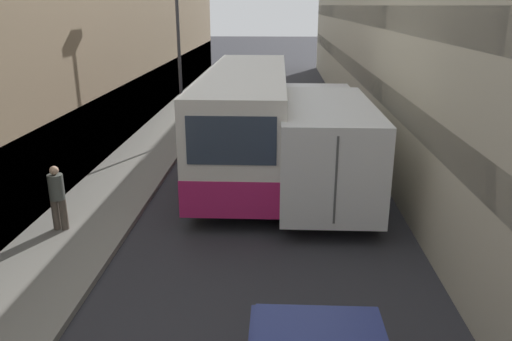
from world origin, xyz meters
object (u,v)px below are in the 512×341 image
(bus, at_px, (246,118))
(box_truck, at_px, (322,139))
(pedestrian, at_px, (57,196))
(street_lamp, at_px, (177,12))

(bus, height_order, box_truck, bus)
(pedestrian, relative_size, street_lamp, 0.23)
(box_truck, height_order, pedestrian, box_truck)
(box_truck, distance_m, pedestrian, 7.08)
(bus, distance_m, street_lamp, 5.23)
(bus, height_order, street_lamp, street_lamp)
(box_truck, xyz_separation_m, street_lamp, (-4.96, 5.14, 3.34))
(bus, xyz_separation_m, box_truck, (2.27, -1.98, -0.16))
(box_truck, xyz_separation_m, pedestrian, (-6.28, -3.24, -0.56))
(bus, relative_size, street_lamp, 1.51)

